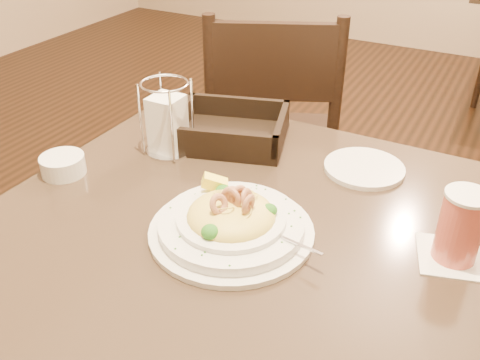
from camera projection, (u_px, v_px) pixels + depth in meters
The scene contains 8 objects.
main_table at pixel (235, 312), 1.10m from camera, with size 0.90×0.90×0.72m.
dining_chair_near at pixel (271, 138), 1.76m from camera, with size 0.56×0.56×0.93m.
pasta_bowl at pixel (231, 221), 0.93m from camera, with size 0.32×0.29×0.09m.
drink_glass at pixel (460, 227), 0.86m from camera, with size 0.14×0.14×0.13m.
bread_basket at pixel (231, 131), 1.24m from camera, with size 0.30×0.27×0.07m.
napkin_caddy at pixel (167, 122), 1.17m from camera, with size 0.10×0.10×0.17m.
side_plate at pixel (364, 168), 1.13m from camera, with size 0.17×0.17×0.01m, color white.
butter_ramekin at pixel (63, 165), 1.11m from camera, with size 0.09×0.09×0.04m, color white.
Camera 1 is at (0.38, -0.69, 1.30)m, focal length 40.00 mm.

